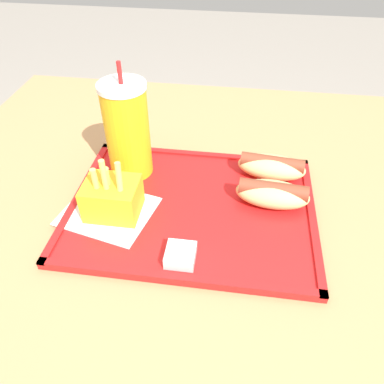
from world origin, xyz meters
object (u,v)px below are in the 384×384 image
(soda_cup, at_px, (127,130))
(hot_dog_near, at_px, (273,193))
(fries_carton, at_px, (112,198))
(sauce_cup_mayo, at_px, (181,255))
(hot_dog_far, at_px, (272,166))

(soda_cup, distance_m, hot_dog_near, 0.26)
(fries_carton, bearing_deg, hot_dog_near, 12.77)
(hot_dog_near, xyz_separation_m, sauce_cup_mayo, (-0.13, -0.14, -0.01))
(soda_cup, xyz_separation_m, hot_dog_far, (0.25, 0.02, -0.06))
(hot_dog_near, bearing_deg, soda_cup, 167.38)
(hot_dog_near, bearing_deg, sauce_cup_mayo, -133.30)
(hot_dog_far, height_order, sauce_cup_mayo, hot_dog_far)
(soda_cup, height_order, hot_dog_near, soda_cup)
(fries_carton, xyz_separation_m, sauce_cup_mayo, (0.12, -0.08, -0.02))
(fries_carton, bearing_deg, sauce_cup_mayo, -33.59)
(soda_cup, xyz_separation_m, fries_carton, (0.00, -0.11, -0.05))
(hot_dog_near, height_order, sauce_cup_mayo, hot_dog_near)
(soda_cup, relative_size, hot_dog_far, 1.63)
(hot_dog_far, bearing_deg, sauce_cup_mayo, -121.51)
(soda_cup, bearing_deg, sauce_cup_mayo, -57.77)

